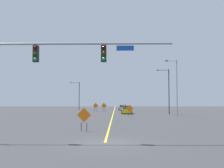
# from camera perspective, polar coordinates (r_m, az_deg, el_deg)

# --- Properties ---
(ground) EXTENTS (187.66, 187.66, 0.00)m
(ground) POSITION_cam_1_polar(r_m,az_deg,el_deg) (17.58, -1.44, -11.97)
(ground) COLOR #38383A
(road_centre_stripe) EXTENTS (0.16, 104.26, 0.01)m
(road_centre_stripe) POSITION_cam_1_polar(r_m,az_deg,el_deg) (69.54, 0.44, -5.46)
(road_centre_stripe) COLOR yellow
(road_centre_stripe) RESTS_ON ground
(traffic_signal_assembly) EXTENTS (13.05, 0.44, 6.76)m
(traffic_signal_assembly) POSITION_cam_1_polar(r_m,az_deg,el_deg) (18.23, -15.17, 4.41)
(traffic_signal_assembly) COLOR gray
(traffic_signal_assembly) RESTS_ON ground
(street_lamp_far_right) EXTENTS (2.48, 0.24, 7.35)m
(street_lamp_far_right) POSITION_cam_1_polar(r_m,az_deg,el_deg) (73.97, -6.94, -2.10)
(street_lamp_far_right) COLOR black
(street_lamp_far_right) RESTS_ON ground
(street_lamp_mid_right) EXTENTS (2.38, 0.24, 8.36)m
(street_lamp_mid_right) POSITION_cam_1_polar(r_m,az_deg,el_deg) (52.66, 11.44, -1.05)
(street_lamp_mid_right) COLOR black
(street_lamp_mid_right) RESTS_ON ground
(street_lamp_far_left) EXTENTS (1.87, 0.24, 8.98)m
(street_lamp_far_left) POSITION_cam_1_polar(r_m,az_deg,el_deg) (44.83, 13.05, -0.30)
(street_lamp_far_left) COLOR gray
(street_lamp_far_left) RESTS_ON ground
(construction_sign_median_far) EXTENTS (1.23, 0.33, 2.02)m
(construction_sign_median_far) POSITION_cam_1_polar(r_m,az_deg,el_deg) (60.43, -1.66, -4.58)
(construction_sign_median_far) COLOR orange
(construction_sign_median_far) RESTS_ON ground
(construction_sign_median_near) EXTENTS (1.25, 0.35, 1.97)m
(construction_sign_median_near) POSITION_cam_1_polar(r_m,az_deg,el_deg) (64.29, -3.39, -4.53)
(construction_sign_median_near) COLOR orange
(construction_sign_median_near) RESTS_ON ground
(construction_sign_left_lane) EXTENTS (1.23, 0.21, 1.99)m
(construction_sign_left_lane) POSITION_cam_1_polar(r_m,az_deg,el_deg) (23.73, -5.77, -6.63)
(construction_sign_left_lane) COLOR orange
(construction_sign_left_lane) RESTS_ON ground
(construction_sign_right_lane) EXTENTS (1.14, 0.17, 1.74)m
(construction_sign_right_lane) POSITION_cam_1_polar(r_m,az_deg,el_deg) (57.77, 2.77, -4.83)
(construction_sign_right_lane) COLOR orange
(construction_sign_right_lane) RESTS_ON ground
(construction_sign_left_shoulder) EXTENTS (1.21, 0.08, 1.87)m
(construction_sign_left_shoulder) POSITION_cam_1_polar(r_m,az_deg,el_deg) (44.16, 3.66, -5.20)
(construction_sign_left_shoulder) COLOR orange
(construction_sign_left_shoulder) RESTS_ON ground
(car_silver_distant) EXTENTS (2.20, 4.02, 1.34)m
(car_silver_distant) POSITION_cam_1_polar(r_m,az_deg,el_deg) (71.38, 2.27, -4.88)
(car_silver_distant) COLOR #B7BABF
(car_silver_distant) RESTS_ON ground
(car_yellow_approaching) EXTENTS (2.04, 4.48, 1.54)m
(car_yellow_approaching) POSITION_cam_1_polar(r_m,az_deg,el_deg) (53.40, 3.04, -5.34)
(car_yellow_approaching) COLOR gold
(car_yellow_approaching) RESTS_ON ground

